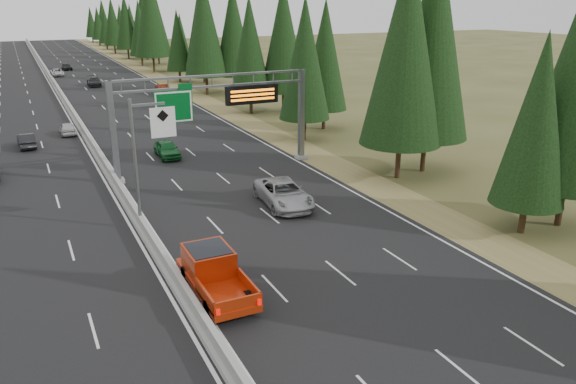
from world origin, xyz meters
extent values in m
cube|color=black|center=(0.00, 80.00, 0.04)|extent=(32.00, 260.00, 0.08)
cube|color=olive|center=(17.80, 80.00, 0.03)|extent=(3.60, 260.00, 0.06)
cube|color=gray|center=(0.00, 80.00, 0.23)|extent=(0.70, 260.00, 0.30)
cube|color=gray|center=(0.00, 80.00, 0.63)|extent=(0.30, 260.00, 0.60)
cube|color=slate|center=(0.35, 35.00, 3.98)|extent=(0.45, 0.45, 7.80)
cube|color=gray|center=(0.35, 35.00, 0.23)|extent=(0.90, 0.90, 0.30)
cube|color=slate|center=(16.20, 35.00, 3.98)|extent=(0.45, 0.45, 7.80)
cube|color=gray|center=(16.20, 35.00, 0.23)|extent=(0.90, 0.90, 0.30)
cube|color=slate|center=(8.28, 35.00, 7.80)|extent=(15.85, 0.35, 0.16)
cube|color=slate|center=(8.28, 35.00, 6.96)|extent=(15.85, 0.35, 0.16)
cube|color=#054C19|center=(5.00, 34.75, 5.63)|extent=(3.00, 0.10, 2.50)
cube|color=silver|center=(5.00, 34.69, 5.63)|extent=(2.85, 0.02, 2.35)
cube|color=#054C19|center=(6.00, 34.75, 7.13)|extent=(1.10, 0.10, 0.45)
cube|color=black|center=(11.50, 34.70, 6.13)|extent=(4.50, 0.40, 1.50)
cube|color=orange|center=(11.50, 34.48, 6.48)|extent=(3.80, 0.02, 0.18)
cube|color=orange|center=(11.50, 34.48, 6.13)|extent=(3.80, 0.02, 0.18)
cube|color=orange|center=(11.50, 34.48, 5.78)|extent=(3.80, 0.02, 0.18)
cylinder|color=slate|center=(0.00, 25.00, 4.08)|extent=(0.20, 0.20, 8.00)
cube|color=gray|center=(0.00, 25.00, 0.18)|extent=(0.50, 0.50, 0.20)
cube|color=slate|center=(1.00, 25.00, 7.68)|extent=(2.00, 0.15, 0.15)
cube|color=silver|center=(1.80, 24.88, 6.58)|extent=(1.50, 0.06, 1.80)
cylinder|color=black|center=(20.76, 14.42, 0.96)|extent=(0.40, 0.40, 1.92)
cone|color=black|center=(20.76, 14.42, 6.95)|extent=(4.31, 4.31, 10.07)
cylinder|color=black|center=(23.82, 14.32, 1.34)|extent=(0.40, 0.40, 2.68)
cylinder|color=black|center=(20.66, 26.87, 1.40)|extent=(0.40, 0.40, 2.81)
cone|color=black|center=(20.66, 26.87, 10.18)|extent=(6.32, 6.32, 14.74)
cylinder|color=black|center=(23.63, 27.45, 1.46)|extent=(0.40, 0.40, 2.92)
cone|color=black|center=(23.63, 27.45, 10.58)|extent=(6.57, 6.57, 15.33)
cylinder|color=black|center=(19.77, 41.28, 1.12)|extent=(0.40, 0.40, 2.24)
cone|color=black|center=(19.77, 41.28, 8.12)|extent=(5.04, 5.04, 11.76)
cylinder|color=black|center=(24.09, 45.00, 1.10)|extent=(0.40, 0.40, 2.19)
cone|color=black|center=(24.09, 45.00, 7.95)|extent=(4.93, 4.93, 11.51)
cylinder|color=black|center=(20.32, 56.74, 1.13)|extent=(0.40, 0.40, 2.25)
cone|color=black|center=(20.32, 56.74, 8.17)|extent=(5.07, 5.07, 11.83)
cylinder|color=black|center=(24.42, 55.96, 1.28)|extent=(0.40, 0.40, 2.56)
cone|color=black|center=(24.42, 55.96, 9.28)|extent=(5.76, 5.76, 13.44)
cylinder|color=black|center=(19.93, 73.13, 1.38)|extent=(0.40, 0.40, 2.76)
cone|color=black|center=(19.93, 73.13, 10.02)|extent=(6.22, 6.22, 14.51)
cylinder|color=black|center=(24.36, 73.09, 1.29)|extent=(0.40, 0.40, 2.58)
cone|color=black|center=(24.36, 73.09, 9.35)|extent=(5.80, 5.80, 13.54)
cylinder|color=black|center=(20.01, 88.28, 0.96)|extent=(0.40, 0.40, 1.92)
cone|color=black|center=(20.01, 88.28, 6.97)|extent=(4.33, 4.33, 10.09)
cylinder|color=black|center=(23.48, 85.48, 1.35)|extent=(0.40, 0.40, 2.70)
cone|color=black|center=(23.48, 85.48, 9.78)|extent=(6.07, 6.07, 14.16)
cylinder|color=black|center=(19.07, 103.44, 1.50)|extent=(0.40, 0.40, 3.01)
cone|color=black|center=(19.07, 103.44, 10.91)|extent=(6.77, 6.77, 15.80)
cylinder|color=black|center=(24.45, 102.62, 0.89)|extent=(0.40, 0.40, 1.77)
cone|color=black|center=(24.45, 102.62, 6.42)|extent=(3.99, 3.99, 9.30)
cylinder|color=black|center=(19.40, 115.69, 1.08)|extent=(0.40, 0.40, 2.16)
cone|color=black|center=(19.40, 115.69, 7.85)|extent=(4.87, 4.87, 11.36)
cylinder|color=black|center=(23.55, 118.12, 1.24)|extent=(0.40, 0.40, 2.48)
cone|color=black|center=(23.55, 118.12, 9.00)|extent=(5.58, 5.58, 13.03)
cylinder|color=black|center=(19.60, 131.99, 1.18)|extent=(0.40, 0.40, 2.36)
cone|color=black|center=(19.60, 131.99, 8.56)|extent=(5.32, 5.32, 12.40)
cylinder|color=black|center=(23.70, 129.89, 1.43)|extent=(0.40, 0.40, 2.86)
cone|color=black|center=(23.70, 129.89, 10.37)|extent=(6.44, 6.44, 15.03)
cylinder|color=black|center=(19.03, 147.22, 1.13)|extent=(0.40, 0.40, 2.25)
cone|color=black|center=(19.03, 147.22, 8.16)|extent=(5.06, 5.06, 11.82)
cylinder|color=black|center=(23.39, 146.09, 1.00)|extent=(0.40, 0.40, 2.01)
cone|color=black|center=(23.39, 146.09, 7.28)|extent=(4.52, 4.52, 10.55)
cylinder|color=black|center=(19.28, 161.82, 0.90)|extent=(0.40, 0.40, 1.79)
cone|color=black|center=(19.28, 161.82, 6.50)|extent=(4.04, 4.04, 9.42)
cylinder|color=black|center=(23.21, 159.56, 0.99)|extent=(0.40, 0.40, 1.98)
cone|color=black|center=(23.21, 159.56, 7.17)|extent=(4.45, 4.45, 10.38)
cylinder|color=black|center=(19.46, 176.92, 0.93)|extent=(0.40, 0.40, 1.86)
cone|color=black|center=(19.46, 176.92, 6.73)|extent=(4.18, 4.18, 9.74)
cylinder|color=black|center=(23.96, 174.88, 0.94)|extent=(0.40, 0.40, 1.88)
cone|color=black|center=(23.96, 174.88, 6.80)|extent=(4.22, 4.22, 9.85)
cylinder|color=black|center=(19.29, 191.11, 0.91)|extent=(0.40, 0.40, 1.81)
cone|color=black|center=(19.29, 191.11, 6.58)|extent=(4.08, 4.08, 9.53)
cylinder|color=black|center=(23.25, 191.84, 1.10)|extent=(0.40, 0.40, 2.20)
cone|color=black|center=(23.25, 191.84, 7.98)|extent=(4.95, 4.95, 11.56)
imported|color=#A4A4A9|center=(9.70, 24.90, 0.92)|extent=(3.30, 6.27, 1.68)
cylinder|color=black|center=(0.56, 13.26, 0.52)|extent=(0.33, 0.89, 0.89)
cylinder|color=black|center=(2.44, 13.26, 0.52)|extent=(0.33, 0.89, 0.89)
cylinder|color=black|center=(0.56, 16.92, 0.52)|extent=(0.33, 0.89, 0.89)
cylinder|color=black|center=(2.44, 16.92, 0.52)|extent=(0.33, 0.89, 0.89)
cube|color=#AC280A|center=(1.50, 15.14, 0.69)|extent=(2.22, 6.21, 0.33)
cube|color=#AC280A|center=(1.50, 16.14, 1.47)|extent=(2.11, 2.44, 1.22)
cube|color=black|center=(1.50, 16.14, 1.80)|extent=(1.88, 2.11, 0.61)
cube|color=#AC280A|center=(0.45, 13.48, 1.08)|extent=(0.11, 2.66, 0.66)
cube|color=#AC280A|center=(2.55, 13.48, 1.08)|extent=(0.11, 2.66, 0.66)
cube|color=#AC280A|center=(1.50, 12.15, 1.08)|extent=(2.22, 0.11, 0.66)
imported|color=#156028|center=(5.64, 40.70, 0.82)|extent=(1.81, 4.36, 1.48)
imported|color=#601E0D|center=(13.74, 74.71, 0.85)|extent=(1.86, 4.75, 1.54)
imported|color=black|center=(5.88, 89.02, 0.80)|extent=(2.30, 5.09, 1.45)
imported|color=silver|center=(1.50, 105.31, 0.72)|extent=(2.35, 4.70, 1.28)
imported|color=black|center=(4.04, 114.24, 0.74)|extent=(1.94, 4.04, 1.33)
imported|color=black|center=(-5.57, 49.89, 0.76)|extent=(1.68, 4.18, 1.35)
imported|color=#BBBBBB|center=(-1.50, 53.96, 0.72)|extent=(1.55, 3.77, 1.28)
camera|label=1|loc=(-5.78, -7.81, 13.47)|focal=35.00mm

